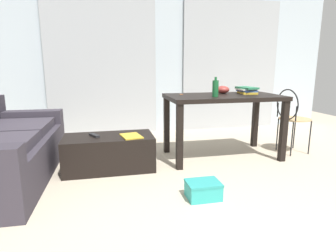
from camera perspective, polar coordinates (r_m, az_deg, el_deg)
ground_plane at (r=3.27m, az=8.40°, el=-8.63°), size 8.17×8.17×0.00m
wall_back at (r=5.08m, az=0.11°, el=13.19°), size 5.96×0.10×2.49m
curtains at (r=4.99m, az=0.33°, el=11.96°), size 4.07×0.03×2.28m
coffee_table at (r=3.26m, az=-11.78°, el=-5.25°), size 0.98×0.51×0.38m
craft_table at (r=3.60m, az=11.05°, el=4.42°), size 1.40×0.77×0.79m
wire_chair at (r=4.05m, az=23.55°, el=2.30°), size 0.41×0.42×0.86m
bottle_near at (r=3.36m, az=9.53°, el=7.50°), size 0.07×0.07×0.23m
bowl at (r=3.80m, az=10.96°, el=7.22°), size 0.17×0.17×0.10m
book_stack at (r=3.84m, az=15.60°, el=6.94°), size 0.24×0.32×0.09m
scissors at (r=3.61m, az=2.67°, el=6.43°), size 0.06×0.10×0.00m
tv_remote_primary at (r=3.23m, az=-14.63°, el=-1.83°), size 0.12×0.17×0.03m
magazine at (r=3.14m, az=-7.42°, el=-2.02°), size 0.25×0.31×0.01m
shoebox at (r=2.58m, az=7.10°, el=-12.64°), size 0.29×0.23×0.15m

